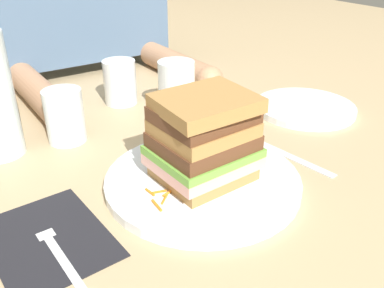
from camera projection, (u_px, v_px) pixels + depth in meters
The scene contains 25 objects.
ground_plane at pixel (198, 186), 0.59m from camera, with size 3.00×3.00×0.00m, color tan.
main_plate at pixel (204, 182), 0.59m from camera, with size 0.28×0.28×0.01m, color white.
sandwich at pixel (205, 139), 0.56m from camera, with size 0.14×0.12×0.13m.
carrot_shred_0 at pixel (150, 192), 0.55m from camera, with size 0.00×0.00×0.02m, color orange.
carrot_shred_1 at pixel (164, 199), 0.54m from camera, with size 0.00×0.00×0.02m, color orange.
carrot_shred_2 at pixel (170, 192), 0.56m from camera, with size 0.00×0.00×0.03m, color orange.
carrot_shred_3 at pixel (157, 205), 0.53m from camera, with size 0.00×0.00×0.03m, color orange.
carrot_shred_4 at pixel (160, 193), 0.55m from camera, with size 0.00×0.00×0.02m, color orange.
carrot_shred_5 at pixel (244, 164), 0.62m from camera, with size 0.00×0.00×0.03m, color orange.
carrot_shred_6 at pixel (244, 153), 0.65m from camera, with size 0.00×0.00×0.03m, color orange.
carrot_shred_7 at pixel (239, 156), 0.64m from camera, with size 0.00×0.00×0.02m, color orange.
carrot_shred_8 at pixel (254, 161), 0.63m from camera, with size 0.00×0.00×0.03m, color orange.
carrot_shred_9 at pixel (233, 164), 0.62m from camera, with size 0.00×0.00×0.02m, color orange.
carrot_shred_10 at pixel (243, 154), 0.65m from camera, with size 0.00×0.00×0.03m, color orange.
carrot_shred_11 at pixel (234, 160), 0.63m from camera, with size 0.00×0.00×0.03m, color orange.
carrot_shred_12 at pixel (238, 159), 0.63m from camera, with size 0.00×0.00×0.03m, color orange.
carrot_shred_13 at pixel (242, 167), 0.61m from camera, with size 0.00×0.00×0.02m, color orange.
carrot_shred_14 at pixel (252, 154), 0.65m from camera, with size 0.00×0.00×0.03m, color orange.
napkin_dark at pixel (48, 238), 0.49m from camera, with size 0.13×0.17×0.00m, color black.
fork at pixel (55, 246), 0.48m from camera, with size 0.02×0.17×0.00m.
knife at pixel (284, 153), 0.68m from camera, with size 0.04×0.20×0.00m.
juice_glass at pixel (177, 89), 0.81m from camera, with size 0.07×0.07×0.10m.
empty_tumbler_0 at pixel (65, 116), 0.70m from camera, with size 0.06×0.06×0.09m, color silver.
empty_tumbler_1 at pixel (120, 82), 0.85m from camera, with size 0.07×0.07×0.09m, color silver.
side_plate at pixel (305, 108), 0.83m from camera, with size 0.20×0.20×0.01m, color white.
Camera 1 is at (-0.29, -0.41, 0.33)m, focal length 39.35 mm.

